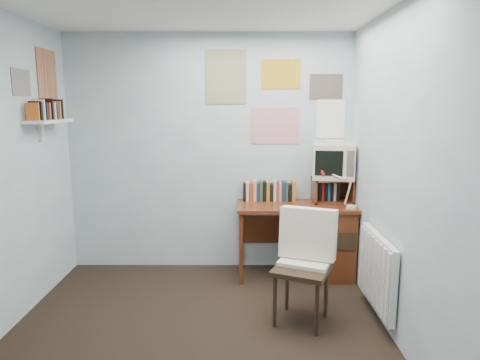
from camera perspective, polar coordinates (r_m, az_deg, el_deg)
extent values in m
plane|color=black|center=(3.32, -6.19, -22.24)|extent=(3.50, 3.50, 0.00)
cube|color=silver|center=(4.58, -4.10, 3.50)|extent=(3.00, 0.02, 2.50)
cube|color=silver|center=(3.06, 22.44, -0.46)|extent=(0.02, 3.50, 2.50)
cube|color=#632D16|center=(4.42, 7.46, -3.48)|extent=(1.20, 0.55, 0.03)
cube|color=#632D16|center=(4.57, 11.50, -8.08)|extent=(0.50, 0.50, 0.72)
cylinder|color=#632D16|center=(4.26, 0.16, -9.22)|extent=(0.04, 0.04, 0.72)
cylinder|color=#632D16|center=(4.71, 0.16, -7.34)|extent=(0.04, 0.04, 0.72)
cube|color=#632D16|center=(4.72, 3.95, -6.61)|extent=(0.64, 0.02, 0.30)
cube|color=black|center=(3.56, 8.22, -11.78)|extent=(0.60, 0.59, 0.90)
cube|color=red|center=(4.32, 14.74, -1.23)|extent=(0.32, 0.29, 0.38)
cube|color=#632D16|center=(4.56, 12.18, -1.36)|extent=(0.40, 0.30, 0.25)
cube|color=beige|center=(4.53, 12.38, 2.69)|extent=(0.48, 0.45, 0.39)
cube|color=#632D16|center=(4.55, 4.20, -1.39)|extent=(0.60, 0.14, 0.22)
cube|color=white|center=(3.77, 17.82, -11.43)|extent=(0.09, 0.80, 0.60)
cube|color=white|center=(4.26, -24.14, 7.17)|extent=(0.20, 0.62, 0.24)
cube|color=white|center=(4.55, 4.80, 11.02)|extent=(1.20, 0.01, 0.90)
cube|color=white|center=(4.30, -25.67, 12.16)|extent=(0.01, 0.70, 0.60)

